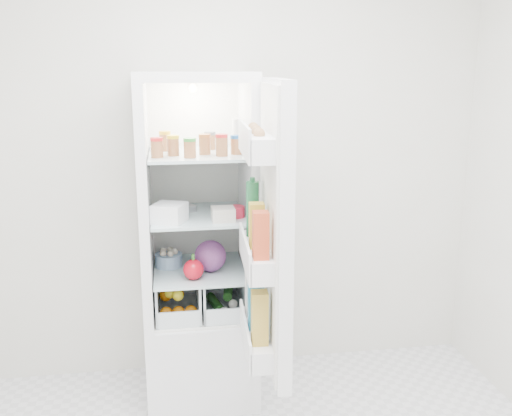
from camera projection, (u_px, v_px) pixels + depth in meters
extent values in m
cube|color=beige|center=(228.00, 159.00, 3.32)|extent=(3.00, 0.02, 2.60)
cube|color=white|center=(201.00, 349.00, 3.26)|extent=(0.60, 0.60, 0.50)
cube|color=white|center=(194.00, 76.00, 2.90)|extent=(0.60, 0.60, 0.05)
cube|color=white|center=(195.00, 190.00, 3.32)|extent=(0.60, 0.05, 1.25)
cube|color=white|center=(145.00, 202.00, 3.01)|extent=(0.05, 0.60, 1.25)
cube|color=white|center=(248.00, 199.00, 3.10)|extent=(0.05, 0.60, 1.25)
cube|color=white|center=(195.00, 191.00, 3.29)|extent=(0.50, 0.01, 1.25)
sphere|color=white|center=(193.00, 88.00, 3.12)|extent=(0.05, 0.05, 0.05)
cube|color=silver|center=(199.00, 270.00, 3.12)|extent=(0.49, 0.53, 0.01)
cube|color=silver|center=(198.00, 215.00, 3.05)|extent=(0.49, 0.53, 0.02)
cube|color=silver|center=(197.00, 154.00, 2.97)|extent=(0.49, 0.53, 0.02)
cylinder|color=#B21919|center=(157.00, 149.00, 2.80)|extent=(0.06, 0.06, 0.08)
cylinder|color=gold|center=(173.00, 147.00, 2.86)|extent=(0.06, 0.06, 0.08)
cylinder|color=#267226|center=(190.00, 149.00, 2.79)|extent=(0.06, 0.06, 0.08)
cylinder|color=brown|center=(205.00, 146.00, 2.90)|extent=(0.06, 0.06, 0.08)
cylinder|color=#B21919|center=(222.00, 148.00, 2.85)|extent=(0.06, 0.06, 0.08)
cylinder|color=#194C8C|center=(236.00, 146.00, 2.91)|extent=(0.06, 0.06, 0.08)
cylinder|color=#BF8C19|center=(165.00, 143.00, 3.03)|extent=(0.06, 0.06, 0.08)
cylinder|color=#4C4C4C|center=(210.00, 142.00, 3.08)|extent=(0.06, 0.06, 0.08)
cylinder|color=white|center=(237.00, 135.00, 2.98)|extent=(0.07, 0.07, 0.17)
cube|color=white|center=(170.00, 213.00, 2.87)|extent=(0.20, 0.20, 0.10)
cube|color=beige|center=(223.00, 214.00, 2.91)|extent=(0.12, 0.12, 0.07)
cylinder|color=red|center=(236.00, 212.00, 2.98)|extent=(0.11, 0.11, 0.06)
cube|color=#BDBDC1|center=(181.00, 209.00, 3.09)|extent=(0.17, 0.15, 0.03)
sphere|color=#5A205E|center=(210.00, 256.00, 3.07)|extent=(0.17, 0.17, 0.17)
sphere|color=red|center=(193.00, 269.00, 2.95)|extent=(0.11, 0.11, 0.11)
cylinder|color=#8EB0D4|center=(169.00, 260.00, 3.15)|extent=(0.18, 0.18, 0.07)
sphere|color=orange|center=(166.00, 313.00, 3.03)|extent=(0.07, 0.07, 0.07)
sphere|color=orange|center=(179.00, 313.00, 3.04)|extent=(0.07, 0.07, 0.07)
sphere|color=orange|center=(191.00, 312.00, 3.04)|extent=(0.07, 0.07, 0.07)
sphere|color=orange|center=(166.00, 295.00, 3.13)|extent=(0.07, 0.07, 0.07)
sphere|color=orange|center=(178.00, 294.00, 3.14)|extent=(0.07, 0.07, 0.07)
sphere|color=yellow|center=(170.00, 293.00, 3.07)|extent=(0.06, 0.06, 0.06)
sphere|color=yellow|center=(183.00, 285.00, 3.18)|extent=(0.06, 0.06, 0.06)
sphere|color=yellow|center=(178.00, 295.00, 3.03)|extent=(0.06, 0.06, 0.06)
cylinder|color=#1D531B|center=(215.00, 303.00, 3.18)|extent=(0.09, 0.21, 0.05)
cylinder|color=#1D531B|center=(228.00, 290.00, 3.23)|extent=(0.08, 0.21, 0.05)
sphere|color=white|center=(224.00, 311.00, 3.07)|extent=(0.05, 0.05, 0.05)
sphere|color=white|center=(233.00, 304.00, 3.09)|extent=(0.05, 0.05, 0.05)
cube|color=white|center=(276.00, 229.00, 2.53)|extent=(0.09, 0.60, 1.30)
cube|color=white|center=(268.00, 229.00, 2.52)|extent=(0.04, 0.56, 1.26)
cube|color=white|center=(257.00, 145.00, 2.43)|extent=(0.13, 0.50, 0.10)
cube|color=white|center=(257.00, 256.00, 2.55)|extent=(0.13, 0.50, 0.10)
cube|color=white|center=(257.00, 338.00, 2.64)|extent=(0.13, 0.50, 0.10)
sphere|color=olive|center=(259.00, 134.00, 2.30)|extent=(0.05, 0.05, 0.05)
sphere|color=olive|center=(257.00, 131.00, 2.37)|extent=(0.05, 0.05, 0.05)
sphere|color=olive|center=(255.00, 129.00, 2.45)|extent=(0.05, 0.05, 0.05)
sphere|color=olive|center=(253.00, 128.00, 2.53)|extent=(0.05, 0.05, 0.05)
cylinder|color=#195830|center=(253.00, 209.00, 2.65)|extent=(0.06, 0.06, 0.26)
cube|color=gold|center=(257.00, 225.00, 2.48)|extent=(0.07, 0.07, 0.20)
cube|color=#D24825|center=(261.00, 235.00, 2.34)|extent=(0.07, 0.07, 0.20)
cube|color=white|center=(253.00, 291.00, 2.75)|extent=(0.07, 0.07, 0.24)
cube|color=#2696BF|center=(256.00, 304.00, 2.60)|extent=(0.07, 0.07, 0.24)
cube|color=gold|center=(260.00, 318.00, 2.46)|extent=(0.07, 0.07, 0.24)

